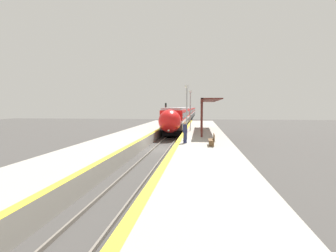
% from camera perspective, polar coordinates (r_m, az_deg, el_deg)
% --- Properties ---
extents(ground_plane, '(120.00, 120.00, 0.00)m').
position_cam_1_polar(ground_plane, '(24.76, -1.47, -5.09)').
color(ground_plane, '#423F3D').
extents(rail_left, '(0.08, 90.00, 0.15)m').
position_cam_1_polar(rail_left, '(24.86, -3.11, -4.88)').
color(rail_left, slate).
rests_on(rail_left, ground_plane).
extents(rail_right, '(0.08, 90.00, 0.15)m').
position_cam_1_polar(rail_right, '(24.65, 0.20, -4.95)').
color(rail_right, slate).
rests_on(rail_right, ground_plane).
extents(train, '(2.86, 88.88, 3.85)m').
position_cam_1_polar(train, '(73.99, 4.20, 2.80)').
color(train, black).
rests_on(train, ground_plane).
extents(platform_right, '(4.69, 64.00, 1.04)m').
position_cam_1_polar(platform_right, '(24.42, 7.71, -4.02)').
color(platform_right, '#9E998E').
rests_on(platform_right, ground_plane).
extents(platform_left, '(4.46, 64.00, 1.04)m').
position_cam_1_polar(platform_left, '(25.51, -9.98, -3.69)').
color(platform_left, '#9E998E').
rests_on(platform_left, ground_plane).
extents(platform_bench, '(0.44, 1.58, 0.89)m').
position_cam_1_polar(platform_bench, '(20.32, 9.64, -2.89)').
color(platform_bench, brown).
rests_on(platform_bench, platform_right).
extents(person_waiting, '(0.36, 0.23, 1.76)m').
position_cam_1_polar(person_waiting, '(21.41, 3.74, -1.28)').
color(person_waiting, navy).
rests_on(person_waiting, platform_right).
extents(railway_signal, '(0.28, 0.28, 4.65)m').
position_cam_1_polar(railway_signal, '(44.94, -0.49, 2.71)').
color(railway_signal, '#59595E').
rests_on(railway_signal, ground_plane).
extents(lamppost_near, '(0.36, 0.20, 4.93)m').
position_cam_1_polar(lamppost_near, '(23.58, 4.10, 3.92)').
color(lamppost_near, '#9E9EA3').
rests_on(lamppost_near, platform_right).
extents(lamppost_mid, '(0.36, 0.20, 4.93)m').
position_cam_1_polar(lamppost_mid, '(32.14, 4.87, 3.99)').
color(lamppost_mid, '#9E9EA3').
rests_on(lamppost_mid, platform_right).
extents(station_canopy, '(2.02, 15.58, 3.78)m').
position_cam_1_polar(station_canopy, '(31.91, 8.36, 5.16)').
color(station_canopy, '#511E19').
rests_on(station_canopy, platform_right).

